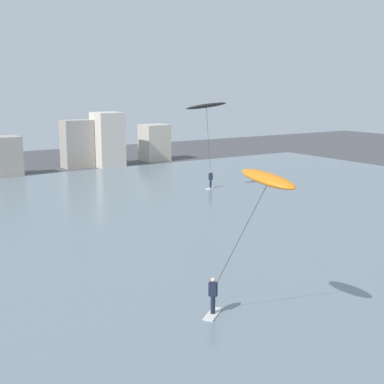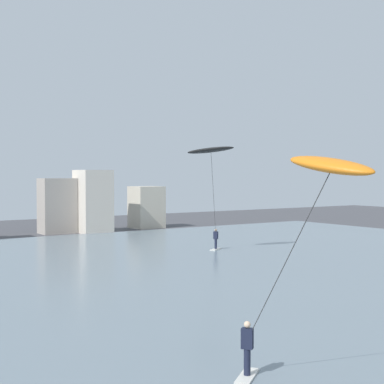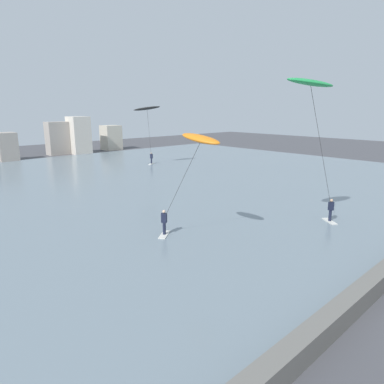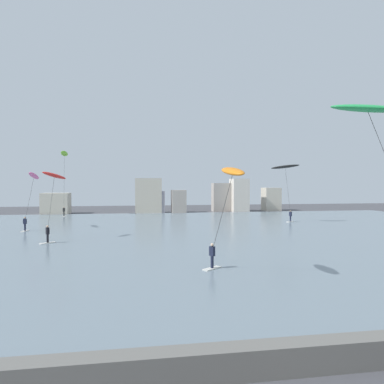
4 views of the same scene
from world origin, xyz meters
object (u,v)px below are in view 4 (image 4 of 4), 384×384
at_px(kitesurfer_lime, 64,159).
at_px(kitesurfer_red, 53,184).
at_px(kitesurfer_orange, 229,186).
at_px(kitesurfer_green, 373,121).
at_px(kitesurfer_black, 286,170).
at_px(kitesurfer_pink, 33,181).

distance_m(kitesurfer_lime, kitesurfer_red, 26.36).
bearing_deg(kitesurfer_orange, kitesurfer_green, -26.37).
height_order(kitesurfer_green, kitesurfer_orange, kitesurfer_green).
distance_m(kitesurfer_lime, kitesurfer_orange, 44.88).
bearing_deg(kitesurfer_green, kitesurfer_black, 74.00).
distance_m(kitesurfer_red, kitesurfer_black, 29.74).
bearing_deg(kitesurfer_orange, kitesurfer_red, 131.49).
distance_m(kitesurfer_orange, kitesurfer_red, 20.34).
bearing_deg(kitesurfer_red, kitesurfer_green, -42.70).
relative_size(kitesurfer_lime, kitesurfer_red, 1.65).
distance_m(kitesurfer_green, kitesurfer_black, 29.23).
height_order(kitesurfer_lime, kitesurfer_red, kitesurfer_lime).
distance_m(kitesurfer_green, kitesurfer_red, 27.45).
bearing_deg(kitesurfer_pink, kitesurfer_red, -62.01).
height_order(kitesurfer_green, kitesurfer_lime, kitesurfer_lime).
xyz_separation_m(kitesurfer_lime, kitesurfer_black, (32.73, -16.01, -2.36)).
bearing_deg(kitesurfer_pink, kitesurfer_green, -47.62).
bearing_deg(kitesurfer_green, kitesurfer_pink, 132.38).
bearing_deg(kitesurfer_green, kitesurfer_orange, 153.63).
bearing_deg(kitesurfer_pink, kitesurfer_lime, 90.77).
bearing_deg(kitesurfer_red, kitesurfer_lime, 100.29).
height_order(kitesurfer_pink, kitesurfer_red, kitesurfer_pink).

